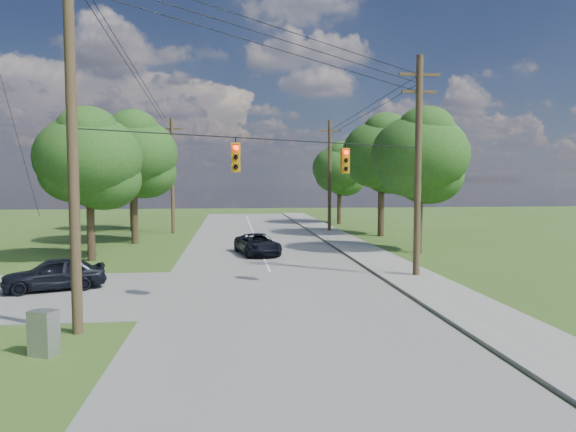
{
  "coord_description": "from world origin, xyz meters",
  "views": [
    {
      "loc": [
        0.09,
        -15.56,
        4.66
      ],
      "look_at": [
        2.36,
        5.0,
        3.22
      ],
      "focal_mm": 32.0,
      "sensor_mm": 36.0,
      "label": 1
    }
  ],
  "objects": [
    {
      "name": "tree_w_far",
      "position": [
        -9.0,
        33.0,
        6.25
      ],
      "size": [
        6.0,
        6.0,
        8.73
      ],
      "color": "#473723",
      "rests_on": "ground"
    },
    {
      "name": "tree_w_near",
      "position": [
        -8.0,
        15.0,
        5.92
      ],
      "size": [
        6.0,
        6.0,
        8.4
      ],
      "color": "#473723",
      "rests_on": "ground"
    },
    {
      "name": "pole_north_e",
      "position": [
        8.9,
        30.0,
        5.13
      ],
      "size": [
        2.0,
        0.32,
        10.0
      ],
      "color": "#4C3E27",
      "rests_on": "ground"
    },
    {
      "name": "control_cabinet",
      "position": [
        -4.91,
        -1.55,
        0.61
      ],
      "size": [
        0.81,
        0.71,
        1.22
      ],
      "primitive_type": "cube",
      "rotation": [
        0.0,
        0.0,
        -0.39
      ],
      "color": "gray",
      "rests_on": "ground"
    },
    {
      "name": "pole_sw",
      "position": [
        -4.6,
        0.4,
        6.23
      ],
      "size": [
        2.0,
        0.32,
        12.0
      ],
      "color": "#4C3E27",
      "rests_on": "ground"
    },
    {
      "name": "sidewalk_east",
      "position": [
        8.7,
        5.0,
        0.06
      ],
      "size": [
        2.6,
        100.0,
        0.12
      ],
      "primitive_type": "cube",
      "color": "gray",
      "rests_on": "ground"
    },
    {
      "name": "pole_north_w",
      "position": [
        -5.0,
        30.0,
        5.13
      ],
      "size": [
        2.0,
        0.32,
        10.0
      ],
      "color": "#4C3E27",
      "rests_on": "ground"
    },
    {
      "name": "pole_ne",
      "position": [
        8.9,
        8.0,
        5.47
      ],
      "size": [
        2.0,
        0.32,
        10.5
      ],
      "color": "#4C3E27",
      "rests_on": "ground"
    },
    {
      "name": "car_cross_dark",
      "position": [
        -7.37,
        6.83,
        0.73
      ],
      "size": [
        4.39,
        2.88,
        1.39
      ],
      "primitive_type": "imported",
      "rotation": [
        0.0,
        0.0,
        -1.24
      ],
      "color": "black",
      "rests_on": "cross_road"
    },
    {
      "name": "ground",
      "position": [
        0.0,
        0.0,
        0.0
      ],
      "size": [
        140.0,
        140.0,
        0.0
      ],
      "primitive_type": "plane",
      "color": "#3D591D",
      "rests_on": "ground"
    },
    {
      "name": "tree_w_mid",
      "position": [
        -7.0,
        23.0,
        6.58
      ],
      "size": [
        6.4,
        6.4,
        9.22
      ],
      "color": "#473723",
      "rests_on": "ground"
    },
    {
      "name": "traffic_signals",
      "position": [
        2.55,
        4.43,
        5.5
      ],
      "size": [
        4.91,
        3.27,
        1.05
      ],
      "color": "#C6830B",
      "rests_on": "ground"
    },
    {
      "name": "car_main_north",
      "position": [
        1.69,
        16.24,
        0.68
      ],
      "size": [
        3.07,
        4.99,
        1.29
      ],
      "primitive_type": "imported",
      "rotation": [
        0.0,
        0.0,
        0.21
      ],
      "color": "black",
      "rests_on": "main_road"
    },
    {
      "name": "power_lines",
      "position": [
        1.5,
        11.54,
        9.15
      ],
      "size": [
        13.93,
        29.62,
        4.93
      ],
      "color": "black",
      "rests_on": "ground"
    },
    {
      "name": "tree_e_far",
      "position": [
        11.5,
        38.0,
        5.92
      ],
      "size": [
        5.8,
        5.8,
        8.32
      ],
      "color": "#473723",
      "rests_on": "ground"
    },
    {
      "name": "tree_e_mid",
      "position": [
        12.5,
        26.0,
        6.91
      ],
      "size": [
        6.6,
        6.6,
        9.64
      ],
      "color": "#473723",
      "rests_on": "ground"
    },
    {
      "name": "main_road",
      "position": [
        2.0,
        5.0,
        0.01
      ],
      "size": [
        10.0,
        100.0,
        0.03
      ],
      "primitive_type": "cube",
      "color": "gray",
      "rests_on": "ground"
    },
    {
      "name": "tree_e_near",
      "position": [
        12.0,
        16.0,
        6.25
      ],
      "size": [
        6.2,
        6.2,
        8.81
      ],
      "color": "#473723",
      "rests_on": "ground"
    }
  ]
}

